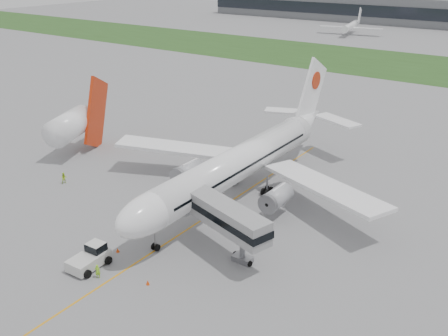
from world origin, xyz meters
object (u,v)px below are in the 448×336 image
Objects in this scene: airliner at (243,160)px; ground_crew_near at (98,271)px; jet_bridge at (218,213)px; neighbor_aircraft at (74,124)px; pushback_tug at (91,257)px.

airliner reaches higher than ground_crew_near.
neighbor_aircraft is (-41.53, 11.89, 0.51)m from jet_bridge.
airliner is 10.48× the size of pushback_tug.
jet_bridge is at bearing 45.51° from pushback_tug.
jet_bridge is (10.34, 11.69, 4.04)m from pushback_tug.
jet_bridge reaches higher than ground_crew_near.
jet_bridge is at bearing -151.76° from ground_crew_near.
neighbor_aircraft reaches higher than jet_bridge.
airliner reaches higher than jet_bridge.
ground_crew_near is at bearing -59.35° from neighbor_aircraft.
airliner is 3.03× the size of neighbor_aircraft.
ground_crew_near is (-7.78, -12.92, -4.34)m from jet_bridge.
jet_bridge is at bearing -39.00° from neighbor_aircraft.
airliner is 3.50× the size of jet_bridge.
pushback_tug is (-4.02, -26.83, -4.48)m from airliner.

